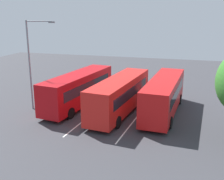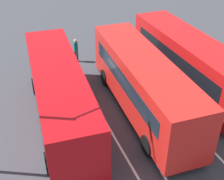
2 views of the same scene
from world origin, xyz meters
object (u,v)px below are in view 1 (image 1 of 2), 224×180
bus_far_left (164,95)px  pedestrian (124,83)px  bus_center_left (120,94)px  street_lamp (32,60)px  bus_center_right (79,88)px

bus_far_left → pedestrian: size_ratio=6.01×
bus_center_left → pedestrian: size_ratio=6.05×
pedestrian → street_lamp: (-8.55, 6.98, 3.85)m
bus_center_right → street_lamp: 5.33m
pedestrian → street_lamp: bearing=-34.7°
bus_far_left → bus_center_left: same height
bus_center_left → street_lamp: street_lamp is taller
street_lamp → pedestrian: bearing=40.1°
bus_center_right → pedestrian: bus_center_right is taller
bus_center_right → bus_far_left: bearing=-80.7°
pedestrian → bus_far_left: bearing=44.9°
bus_center_right → street_lamp: size_ratio=1.27×
bus_far_left → bus_center_left: (-1.07, 3.96, 0.00)m
bus_far_left → street_lamp: bearing=103.8°
bus_center_left → pedestrian: 7.53m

